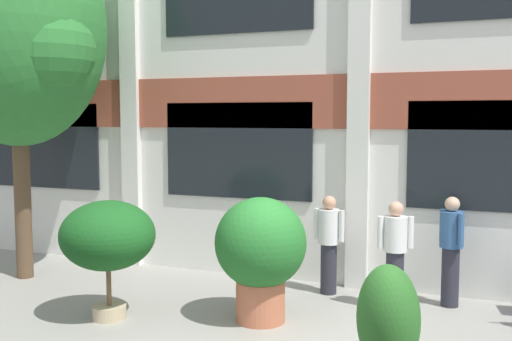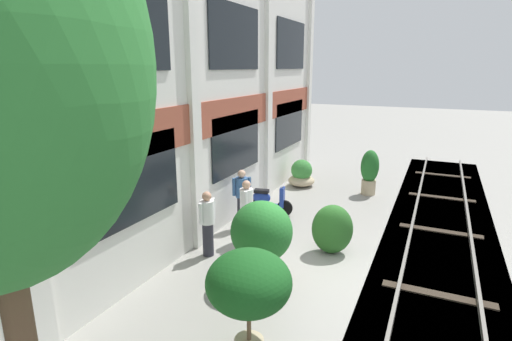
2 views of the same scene
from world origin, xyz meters
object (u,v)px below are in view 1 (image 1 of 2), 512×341
Objects in this scene: broadleaf_tree at (17,33)px; resident_by_doorway at (329,241)px; resident_watching_tracks at (395,252)px; topiary_hedge at (388,318)px; potted_plant_ribbed_drum at (261,250)px; resident_near_plants at (451,248)px; potted_plant_terracotta_small at (108,237)px.

broadleaf_tree is 4.04× the size of resident_by_doorway.
resident_watching_tracks reaches higher than resident_by_doorway.
topiary_hedge is (6.64, -1.59, -3.68)m from broadleaf_tree.
resident_watching_tracks is at bearing 34.88° from potted_plant_ribbed_drum.
topiary_hedge is (-0.50, -2.68, -0.29)m from resident_near_plants.
topiary_hedge is at bearing 38.98° from resident_by_doorway.
topiary_hedge is at bearing 39.16° from resident_near_plants.
broadleaf_tree is 3.68× the size of potted_plant_ribbed_drum.
resident_by_doorway is at bearing -133.50° from resident_watching_tracks.
topiary_hedge is (0.25, -2.16, -0.26)m from resident_watching_tracks.
resident_watching_tracks is at bearing -5.84° from resident_near_plants.
resident_watching_tracks is 2.19m from topiary_hedge.
resident_near_plants is at bearing 103.75° from resident_watching_tracks.
topiary_hedge is (3.95, -0.31, -0.56)m from potted_plant_terracotta_small.
potted_plant_ribbed_drum is 2.04m from resident_watching_tracks.
broadleaf_tree is at bearing -67.37° from resident_by_doorway.
potted_plant_terracotta_small reaches higher than topiary_hedge.
topiary_hedge is (1.37, -2.63, -0.24)m from resident_by_doorway.
resident_by_doorway is at bearing 42.10° from potted_plant_terracotta_small.
resident_by_doorway is at bearing 117.52° from topiary_hedge.
potted_plant_terracotta_small is 1.01× the size of resident_near_plants.
resident_watching_tracks is 1.34× the size of topiary_hedge.
topiary_hedge is (1.92, -1.00, -0.41)m from potted_plant_ribbed_drum.
potted_plant_terracotta_small is (-2.03, -0.69, 0.15)m from potted_plant_ribbed_drum.
resident_watching_tracks is (6.39, 0.57, -3.42)m from broadleaf_tree.
resident_near_plants is at bearing 34.76° from potted_plant_ribbed_drum.
resident_watching_tracks is (3.70, 1.86, -0.30)m from potted_plant_terracotta_small.
potted_plant_terracotta_small is at bearing 175.55° from topiary_hedge.
potted_plant_terracotta_small is at bearing -161.12° from potted_plant_ribbed_drum.
broadleaf_tree reaches higher than potted_plant_ribbed_drum.
potted_plant_ribbed_drum is 2.94m from resident_near_plants.
resident_near_plants is (2.42, 1.68, -0.12)m from potted_plant_ribbed_drum.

